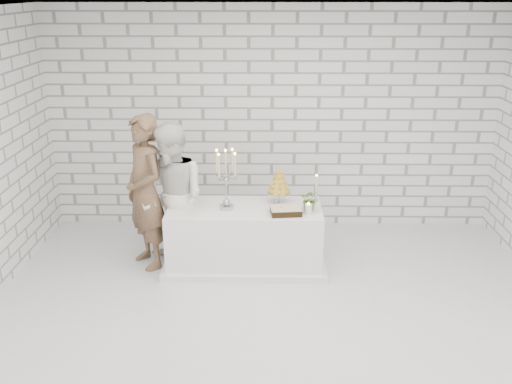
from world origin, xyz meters
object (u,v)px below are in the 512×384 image
(groom, at_px, (145,192))
(candelabra, at_px, (226,179))
(bride, at_px, (173,198))
(cake_table, at_px, (245,237))
(croquembouche, at_px, (279,186))

(groom, relative_size, candelabra, 2.56)
(groom, distance_m, bride, 0.33)
(groom, xyz_separation_m, candelabra, (0.95, -0.07, 0.19))
(cake_table, xyz_separation_m, candelabra, (-0.21, -0.05, 0.74))
(groom, height_order, croquembouche, groom)
(groom, height_order, candelabra, groom)
(candelabra, height_order, croquembouche, candelabra)
(groom, bearing_deg, cake_table, 52.48)
(bride, xyz_separation_m, croquembouche, (1.23, 0.17, 0.10))
(croquembouche, bearing_deg, cake_table, -159.93)
(bride, relative_size, candelabra, 2.42)
(bride, height_order, croquembouche, bride)
(cake_table, height_order, groom, groom)
(groom, relative_size, bride, 1.06)
(cake_table, relative_size, groom, 0.97)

